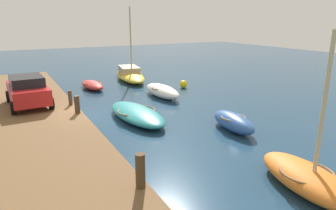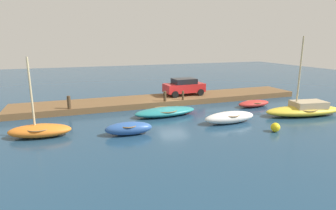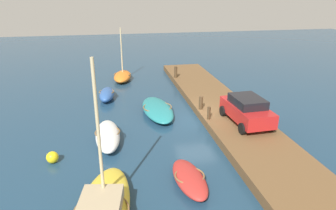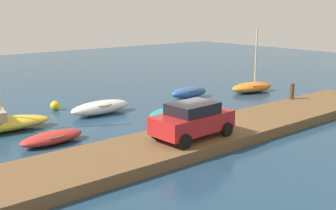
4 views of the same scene
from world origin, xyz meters
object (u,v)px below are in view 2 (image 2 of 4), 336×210
mooring_post_mid_east (69,102)px  marker_buoy (275,127)px  rowboat_orange (40,130)px  rowboat_white (230,117)px  rowboat_red (254,103)px  sailboat_yellow (304,109)px  dinghy_blue (129,128)px  mooring_post_mid_west (165,96)px  motorboat_teal (165,112)px  parked_car (184,86)px  mooring_post_west (183,95)px

mooring_post_mid_east → marker_buoy: (-12.27, 8.82, -0.71)m
rowboat_orange → mooring_post_mid_east: bearing=-101.3°
rowboat_white → rowboat_orange: bearing=-7.6°
mooring_post_mid_east → rowboat_orange: bearing=69.6°
mooring_post_mid_east → marker_buoy: 15.13m
rowboat_red → sailboat_yellow: (-1.83, 3.73, 0.19)m
rowboat_orange → rowboat_red: (-17.01, -2.02, -0.13)m
dinghy_blue → rowboat_white: size_ratio=0.77×
mooring_post_mid_west → marker_buoy: 9.86m
dinghy_blue → marker_buoy: dinghy_blue is taller
rowboat_red → sailboat_yellow: 4.16m
marker_buoy → rowboat_red: bearing=-116.0°
rowboat_orange → rowboat_white: 12.42m
mooring_post_mid_west → marker_buoy: bearing=116.3°
dinghy_blue → marker_buoy: (-8.91, 2.67, -0.12)m
rowboat_red → sailboat_yellow: size_ratio=0.50×
mooring_post_mid_east → rowboat_white: bearing=149.9°
rowboat_red → rowboat_white: bearing=32.7°
mooring_post_mid_west → mooring_post_mid_east: 7.90m
mooring_post_mid_west → mooring_post_mid_east: mooring_post_mid_east is taller
mooring_post_mid_west → mooring_post_mid_east: size_ratio=0.88×
sailboat_yellow → dinghy_blue: bearing=8.3°
dinghy_blue → rowboat_orange: 5.31m
dinghy_blue → rowboat_red: (-11.90, -3.48, -0.12)m
rowboat_red → marker_buoy: size_ratio=5.50×
motorboat_teal → mooring_post_mid_west: size_ratio=5.65×
rowboat_orange → mooring_post_mid_east: rowboat_orange is taller
sailboat_yellow → marker_buoy: size_ratio=10.96×
rowboat_red → mooring_post_mid_west: (7.36, -2.67, 0.65)m
mooring_post_mid_west → rowboat_white: bearing=113.6°
dinghy_blue → sailboat_yellow: 13.74m
mooring_post_mid_west → sailboat_yellow: bearing=145.1°
parked_car → sailboat_yellow: bearing=125.0°
sailboat_yellow → marker_buoy: (4.83, 2.42, -0.19)m
dinghy_blue → motorboat_teal: bearing=-130.6°
rowboat_white → mooring_post_mid_east: size_ratio=3.90×
sailboat_yellow → rowboat_white: sailboat_yellow is taller
sailboat_yellow → rowboat_red: bearing=-54.5°
rowboat_red → mooring_post_mid_west: bearing=-23.8°
dinghy_blue → mooring_post_mid_east: 7.04m
rowboat_white → parked_car: bearing=-90.8°
mooring_post_mid_east → parked_car: size_ratio=0.26×
mooring_post_west → mooring_post_mid_east: mooring_post_mid_east is taller
mooring_post_west → sailboat_yellow: bearing=139.4°
rowboat_orange → parked_car: size_ratio=1.22×
rowboat_white → marker_buoy: size_ratio=6.67×
rowboat_red → marker_buoy: 6.84m
rowboat_orange → motorboat_teal: rowboat_orange is taller
parked_car → rowboat_orange: bearing=25.7°
mooring_post_west → motorboat_teal: bearing=46.3°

